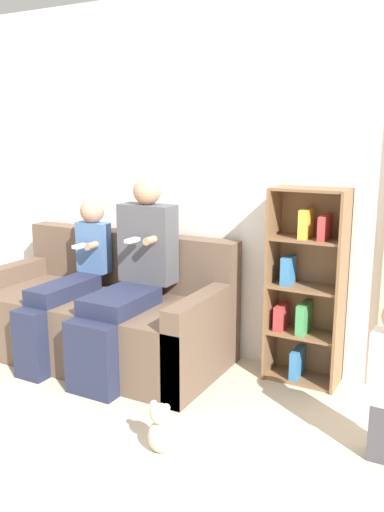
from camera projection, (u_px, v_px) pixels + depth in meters
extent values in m
plane|color=beige|center=(70.00, 388.00, 3.48)|extent=(14.00, 14.00, 0.00)
cube|color=silver|center=(151.00, 178.00, 4.07)|extent=(10.00, 0.06, 2.55)
cube|color=brown|center=(95.00, 330.00, 3.84)|extent=(1.80, 0.71, 0.47)
cube|color=brown|center=(129.00, 288.00, 4.18)|extent=(1.80, 0.16, 0.88)
cube|color=brown|center=(9.00, 304.00, 4.22)|extent=(0.13, 0.71, 0.61)
cube|color=brown|center=(198.00, 342.00, 3.44)|extent=(0.13, 0.71, 0.61)
cube|color=#232842|center=(91.00, 360.00, 3.35)|extent=(0.34, 0.12, 0.47)
cube|color=#232842|center=(120.00, 301.00, 3.56)|extent=(0.34, 0.51, 0.11)
cube|color=#4C4C51|center=(148.00, 243.00, 3.78)|extent=(0.40, 0.18, 0.55)
sphere|color=tan|center=(147.00, 191.00, 3.70)|extent=(0.19, 0.19, 0.19)
cylinder|color=tan|center=(150.00, 240.00, 3.60)|extent=(0.05, 0.10, 0.05)
cube|color=white|center=(132.00, 240.00, 3.61)|extent=(0.05, 0.12, 0.02)
cube|color=#232842|center=(30.00, 345.00, 3.58)|extent=(0.21, 0.12, 0.47)
cube|color=#232842|center=(64.00, 290.00, 3.82)|extent=(0.21, 0.58, 0.11)
cube|color=#476B9E|center=(94.00, 247.00, 4.06)|extent=(0.25, 0.11, 0.38)
sphere|color=tan|center=(92.00, 211.00, 4.00)|extent=(0.18, 0.18, 0.18)
cylinder|color=tan|center=(92.00, 246.00, 3.93)|extent=(0.05, 0.10, 0.05)
cube|color=white|center=(80.00, 246.00, 3.92)|extent=(0.05, 0.12, 0.02)
cube|color=brown|center=(272.00, 283.00, 3.57)|extent=(0.02, 0.27, 1.27)
cube|color=brown|center=(342.00, 292.00, 3.36)|extent=(0.02, 0.27, 1.27)
cube|color=brown|center=(311.00, 283.00, 3.57)|extent=(0.47, 0.02, 1.27)
cube|color=brown|center=(301.00, 378.00, 3.60)|extent=(0.44, 0.23, 0.02)
cube|color=brown|center=(304.00, 334.00, 3.53)|extent=(0.44, 0.23, 0.02)
cube|color=brown|center=(306.00, 288.00, 3.47)|extent=(0.44, 0.23, 0.02)
cube|color=brown|center=(308.00, 239.00, 3.40)|extent=(0.44, 0.23, 0.02)
cube|color=brown|center=(311.00, 189.00, 3.33)|extent=(0.44, 0.23, 0.02)
cube|color=teal|center=(288.00, 270.00, 3.50)|extent=(0.06, 0.15, 0.18)
cube|color=gold|center=(306.00, 224.00, 3.38)|extent=(0.06, 0.16, 0.18)
cube|color=#C63838|center=(281.00, 317.00, 3.59)|extent=(0.06, 0.16, 0.16)
cube|color=#C63838|center=(325.00, 228.00, 3.33)|extent=(0.04, 0.18, 0.15)
cube|color=teal|center=(297.00, 363.00, 3.60)|extent=(0.05, 0.19, 0.19)
cube|color=#429956|center=(304.00, 318.00, 3.51)|extent=(0.06, 0.19, 0.20)
ellipsoid|color=beige|center=(160.00, 437.00, 2.76)|extent=(0.14, 0.11, 0.17)
sphere|color=beige|center=(160.00, 414.00, 2.73)|extent=(0.11, 0.11, 0.11)
sphere|color=beige|center=(154.00, 404.00, 2.74)|extent=(0.04, 0.04, 0.04)
sphere|color=beige|center=(166.00, 408.00, 2.71)|extent=(0.04, 0.04, 0.04)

